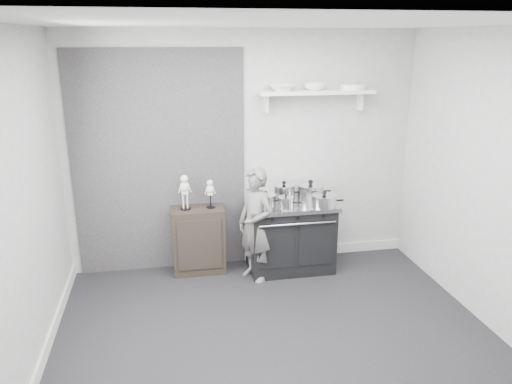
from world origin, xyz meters
TOP-DOWN VIEW (x-y plane):
  - ground at (0.00, 0.00)m, footprint 4.00×4.00m
  - room_shell at (-0.09, 0.15)m, footprint 4.02×3.62m
  - wall_shelf at (0.80, 1.68)m, footprint 1.30×0.26m
  - stove at (0.48, 1.48)m, footprint 1.01×0.63m
  - side_cabinet at (-0.56, 1.61)m, footprint 0.59×0.34m
  - child at (0.04, 1.30)m, footprint 0.51×0.56m
  - pot_front_left at (0.18, 1.39)m, footprint 0.31×0.23m
  - pot_back_left at (0.43, 1.59)m, footprint 0.34×0.26m
  - pot_back_right at (0.74, 1.59)m, footprint 0.41×0.32m
  - pot_front_right at (0.81, 1.29)m, footprint 0.36×0.28m
  - pot_front_center at (0.38, 1.29)m, footprint 0.26×0.17m
  - skeleton_full at (-0.69, 1.61)m, footprint 0.13×0.08m
  - skeleton_torso at (-0.41, 1.61)m, footprint 0.10×0.07m
  - bowl_large at (0.40, 1.67)m, footprint 0.29×0.29m
  - bowl_small at (0.77, 1.67)m, footprint 0.24×0.24m
  - plate_stack at (1.22, 1.67)m, footprint 0.28×0.28m

SIDE VIEW (x-z plane):
  - ground at x=0.00m, z-range 0.00..0.00m
  - side_cabinet at x=-0.56m, z-range 0.00..0.76m
  - stove at x=0.48m, z-range 0.00..0.81m
  - child at x=0.04m, z-range 0.00..1.28m
  - pot_front_right at x=0.81m, z-range 0.79..0.96m
  - pot_front_center at x=0.38m, z-range 0.79..0.96m
  - pot_front_left at x=0.18m, z-range 0.79..0.97m
  - pot_back_right at x=0.74m, z-range 0.78..1.01m
  - pot_back_left at x=0.43m, z-range 0.79..1.02m
  - skeleton_torso at x=-0.41m, z-range 0.76..1.14m
  - skeleton_full at x=-0.69m, z-range 0.76..1.22m
  - room_shell at x=-0.09m, z-range 0.28..2.99m
  - wall_shelf at x=0.80m, z-range 1.89..2.13m
  - plate_stack at x=1.22m, z-range 2.04..2.10m
  - bowl_large at x=0.40m, z-range 2.04..2.11m
  - bowl_small at x=0.77m, z-range 2.04..2.11m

